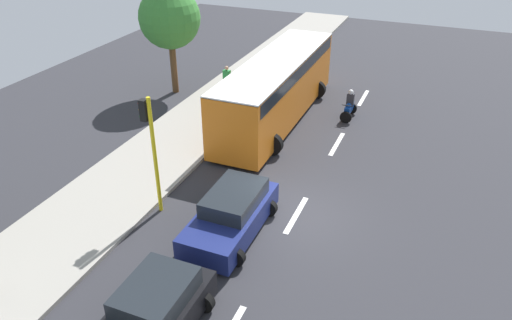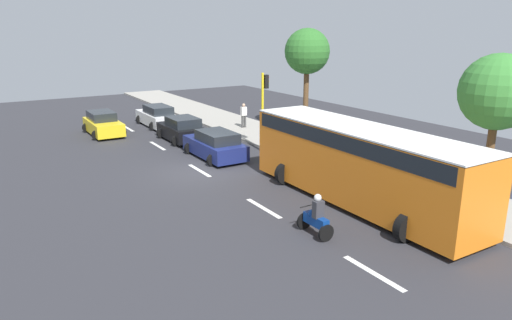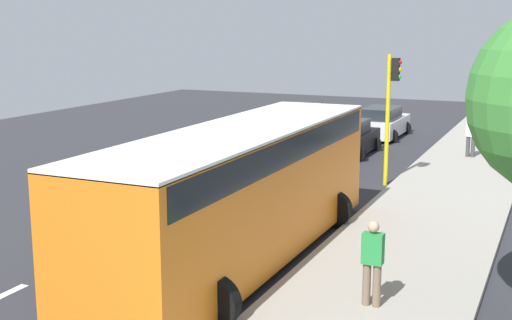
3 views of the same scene
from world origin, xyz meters
The scene contains 15 objects.
ground_plane centered at (0.00, 0.00, -0.05)m, with size 40.00×60.00×0.10m, color #2D2D33.
sidewalk centered at (7.00, 0.00, 0.07)m, with size 4.00×60.00×0.15m, color #9E998E.
lane_stripe_north centered at (0.00, -6.00, 0.01)m, with size 0.20×2.40×0.01m, color white.
lane_stripe_mid centered at (0.00, 0.00, 0.01)m, with size 0.20×2.40×0.01m, color white.
lane_stripe_south centered at (0.00, 6.00, 0.01)m, with size 0.20×2.40×0.01m, color white.
lane_stripe_far_south centered at (0.00, 12.00, 0.01)m, with size 0.20×2.40×0.01m, color white.
car_yellow_cab centered at (-1.96, 10.91, 0.71)m, with size 2.20×4.10×1.52m.
car_dark_blue centered at (1.78, 1.74, 0.71)m, with size 2.32×4.39×1.52m.
car_black centered at (1.85, 6.54, 0.71)m, with size 2.36×3.82×1.52m.
car_white centered at (2.12, 11.72, 0.71)m, with size 2.19×4.41×1.52m.
city_bus centered at (3.57, -7.48, 1.85)m, with size 3.20×11.00×3.16m.
motorcycle centered at (0.18, -9.05, 0.64)m, with size 0.60×1.30×1.53m.
pedestrian_near_signal centered at (7.11, -9.16, 1.06)m, with size 0.40×0.24×1.69m.
pedestrian_by_tree centered at (6.85, 7.39, 1.06)m, with size 0.40×0.24×1.69m.
traffic_light_corner centered at (4.85, 1.61, 2.93)m, with size 0.49×0.24×4.50m.
Camera 3 is at (10.19, -21.38, 5.46)m, focal length 48.08 mm.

